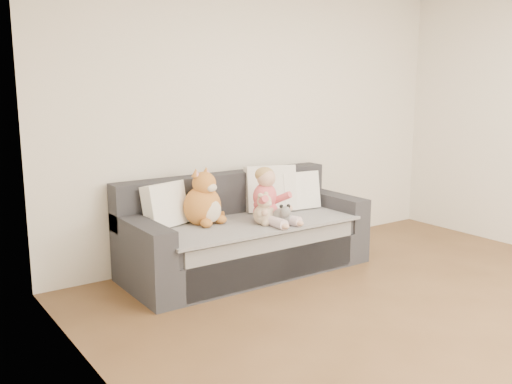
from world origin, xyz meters
The scene contains 10 objects.
room_shell centered at (0.00, 0.42, 1.30)m, with size 5.00×5.00×5.00m.
sofa centered at (-0.50, 2.06, 0.31)m, with size 2.20×0.94×0.85m.
cushion_left centered at (-1.20, 2.22, 0.66)m, with size 0.45×0.31×0.39m.
cushion_right_back centered at (-0.12, 2.19, 0.69)m, with size 0.52×0.36×0.45m.
cushion_right_front centered at (0.17, 2.11, 0.65)m, with size 0.41×0.22×0.37m.
toddler centered at (-0.39, 1.86, 0.68)m, with size 0.35×0.50×0.49m.
plush_cat centered at (-0.88, 2.12, 0.66)m, with size 0.41×0.40×0.51m.
teddy_bear centered at (-0.46, 1.81, 0.59)m, with size 0.22×0.18×0.29m.
plush_cow centered at (-0.34, 1.70, 0.55)m, with size 0.16×0.23×0.19m.
sippy_cup centered at (-0.35, 1.76, 0.53)m, with size 0.09×0.07×0.10m.
Camera 1 is at (-3.24, -2.08, 1.69)m, focal length 40.00 mm.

